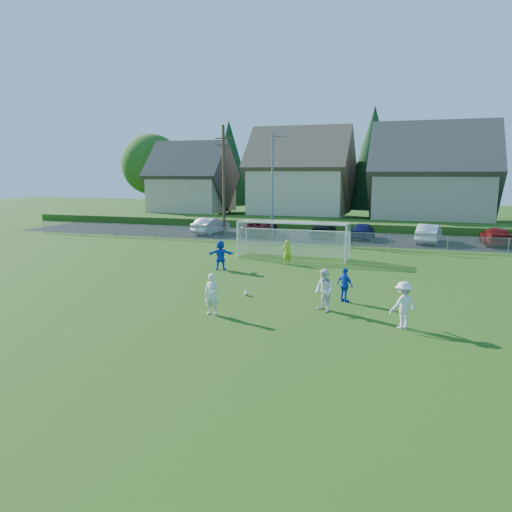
% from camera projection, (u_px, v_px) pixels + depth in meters
% --- Properties ---
extents(ground, '(160.00, 160.00, 0.00)m').
position_uv_depth(ground, '(189.00, 326.00, 18.78)').
color(ground, '#193D0C').
rests_on(ground, ground).
extents(asphalt_lot, '(60.00, 60.00, 0.00)m').
position_uv_depth(asphalt_lot, '(325.00, 237.00, 44.50)').
color(asphalt_lot, black).
rests_on(asphalt_lot, ground).
extents(grass_embankment, '(70.00, 6.00, 0.80)m').
position_uv_depth(grass_embankment, '(339.00, 225.00, 51.46)').
color(grass_embankment, '#1E420F').
rests_on(grass_embankment, ground).
extents(soccer_ball, '(0.22, 0.22, 0.22)m').
position_uv_depth(soccer_ball, '(246.00, 293.00, 23.39)').
color(soccer_ball, white).
rests_on(soccer_ball, ground).
extents(player_white_a, '(0.62, 0.41, 1.69)m').
position_uv_depth(player_white_a, '(212.00, 294.00, 20.13)').
color(player_white_a, white).
rests_on(player_white_a, ground).
extents(player_white_b, '(1.09, 1.08, 1.77)m').
position_uv_depth(player_white_b, '(324.00, 291.00, 20.61)').
color(player_white_b, white).
rests_on(player_white_b, ground).
extents(player_white_c, '(1.29, 1.24, 1.76)m').
position_uv_depth(player_white_c, '(403.00, 305.00, 18.41)').
color(player_white_c, white).
rests_on(player_white_c, ground).
extents(player_blue_a, '(0.95, 0.83, 1.53)m').
position_uv_depth(player_blue_a, '(345.00, 285.00, 22.15)').
color(player_blue_a, blue).
rests_on(player_blue_a, ground).
extents(player_blue_b, '(1.71, 1.03, 1.76)m').
position_uv_depth(player_blue_b, '(220.00, 255.00, 29.54)').
color(player_blue_b, blue).
rests_on(player_blue_b, ground).
extents(goalkeeper, '(0.64, 0.51, 1.54)m').
position_uv_depth(goalkeeper, '(287.00, 252.00, 31.21)').
color(goalkeeper, '#A8CD18').
rests_on(goalkeeper, ground).
extents(car_b, '(2.21, 4.79, 1.52)m').
position_uv_depth(car_b, '(211.00, 226.00, 46.88)').
color(car_b, silver).
rests_on(car_b, ground).
extents(car_c, '(2.78, 5.43, 1.47)m').
position_uv_depth(car_c, '(260.00, 227.00, 45.85)').
color(car_c, '#580A16').
rests_on(car_c, ground).
extents(car_d, '(2.23, 4.90, 1.39)m').
position_uv_depth(car_d, '(323.00, 230.00, 44.30)').
color(car_d, black).
rests_on(car_d, ground).
extents(car_e, '(1.89, 4.30, 1.44)m').
position_uv_depth(car_e, '(363.00, 231.00, 43.21)').
color(car_e, '#171851').
rests_on(car_e, ground).
extents(car_f, '(2.17, 4.85, 1.55)m').
position_uv_depth(car_f, '(429.00, 233.00, 40.85)').
color(car_f, silver).
rests_on(car_f, ground).
extents(car_g, '(2.19, 4.93, 1.40)m').
position_uv_depth(car_g, '(496.00, 236.00, 39.49)').
color(car_g, maroon).
rests_on(car_g, ground).
extents(soccer_goal, '(7.42, 1.90, 2.50)m').
position_uv_depth(soccer_goal, '(294.00, 234.00, 33.52)').
color(soccer_goal, white).
rests_on(soccer_goal, ground).
extents(chainlink_fence, '(52.06, 0.06, 1.20)m').
position_uv_depth(chainlink_fence, '(312.00, 238.00, 39.26)').
color(chainlink_fence, gray).
rests_on(chainlink_fence, ground).
extents(streetlight, '(1.38, 0.18, 9.00)m').
position_uv_depth(streetlight, '(273.00, 183.00, 43.69)').
color(streetlight, slate).
rests_on(streetlight, ground).
extents(utility_pole, '(1.60, 0.26, 10.00)m').
position_uv_depth(utility_pole, '(224.00, 179.00, 46.15)').
color(utility_pole, '#473321').
rests_on(utility_pole, ground).
extents(houses_row, '(53.90, 11.45, 13.27)m').
position_uv_depth(houses_row, '(368.00, 158.00, 56.67)').
color(houses_row, tan).
rests_on(houses_row, ground).
extents(tree_row, '(65.98, 12.36, 13.80)m').
position_uv_depth(tree_row, '(366.00, 163.00, 62.90)').
color(tree_row, '#382616').
rests_on(tree_row, ground).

